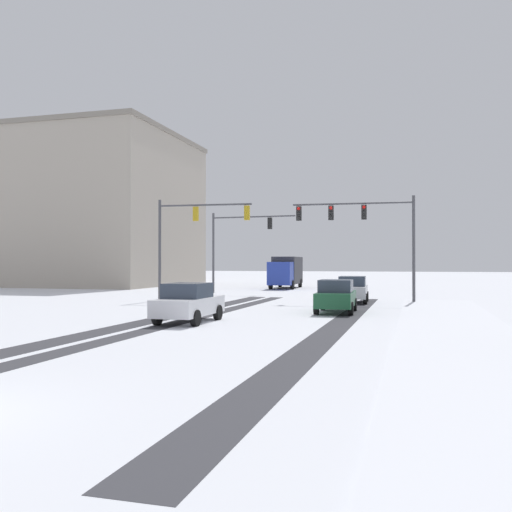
{
  "coord_description": "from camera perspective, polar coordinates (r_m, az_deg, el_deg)",
  "views": [
    {
      "loc": [
        7.86,
        -6.71,
        2.46
      ],
      "look_at": [
        0.0,
        21.13,
        2.8
      ],
      "focal_mm": 39.28,
      "sensor_mm": 36.0,
      "label": 1
    }
  ],
  "objects": [
    {
      "name": "traffic_signal_near_right",
      "position": [
        34.96,
        10.88,
        3.23
      ],
      "size": [
        7.42,
        0.66,
        6.5
      ],
      "color": "#47474C",
      "rests_on": "ground"
    },
    {
      "name": "traffic_signal_far_left",
      "position": [
        45.01,
        -2.06,
        1.9
      ],
      "size": [
        6.99,
        0.52,
        6.5
      ],
      "color": "#47474C",
      "rests_on": "ground"
    },
    {
      "name": "car_silver_lead",
      "position": [
        34.88,
        9.81,
        -3.36
      ],
      "size": [
        1.99,
        4.18,
        1.62
      ],
      "color": "#B7BABF",
      "rests_on": "ground"
    },
    {
      "name": "traffic_signal_near_left",
      "position": [
        35.8,
        -6.61,
        2.84
      ],
      "size": [
        6.16,
        0.69,
        6.5
      ],
      "color": "#47474C",
      "rests_on": "ground"
    },
    {
      "name": "office_building_far_left_block",
      "position": [
        65.65,
        -16.58,
        4.42
      ],
      "size": [
        20.82,
        19.38,
        16.49
      ],
      "color": "#A89E8E",
      "rests_on": "ground"
    },
    {
      "name": "car_dark_green_second",
      "position": [
        27.76,
        8.16,
        -4.06
      ],
      "size": [
        1.94,
        4.16,
        1.62
      ],
      "color": "#194C2D",
      "rests_on": "ground"
    },
    {
      "name": "wheel_track_left_lane",
      "position": [
        22.13,
        8.34,
        -7.04
      ],
      "size": [
        1.08,
        33.21,
        0.01
      ],
      "primitive_type": "cube",
      "color": "#38383D",
      "rests_on": "ground"
    },
    {
      "name": "wheel_track_right_lane",
      "position": [
        24.41,
        -10.38,
        -6.44
      ],
      "size": [
        1.19,
        33.21,
        0.01
      ],
      "primitive_type": "cube",
      "color": "#38383D",
      "rests_on": "ground"
    },
    {
      "name": "sidewalk_kerb_right",
      "position": [
        20.49,
        19.75,
        -7.36
      ],
      "size": [
        4.0,
        33.21,
        0.12
      ],
      "primitive_type": "cube",
      "color": "white",
      "rests_on": "ground"
    },
    {
      "name": "car_white_third",
      "position": [
        23.19,
        -6.89,
        -4.73
      ],
      "size": [
        1.84,
        4.1,
        1.62
      ],
      "color": "silver",
      "rests_on": "ground"
    },
    {
      "name": "wheel_track_center",
      "position": [
        23.83,
        -7.33,
        -6.58
      ],
      "size": [
        0.9,
        33.21,
        0.01
      ],
      "primitive_type": "cube",
      "color": "#38383D",
      "rests_on": "ground"
    },
    {
      "name": "box_truck_delivery",
      "position": [
        53.77,
        3.07,
        -1.55
      ],
      "size": [
        2.54,
        7.49,
        3.02
      ],
      "color": "#233899",
      "rests_on": "ground"
    }
  ]
}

